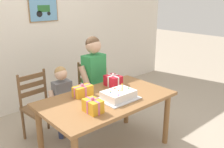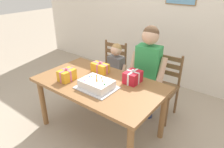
# 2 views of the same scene
# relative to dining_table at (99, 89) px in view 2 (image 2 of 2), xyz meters

# --- Properties ---
(ground_plane) EXTENTS (20.00, 20.00, 0.00)m
(ground_plane) POSITION_rel_dining_table_xyz_m (0.00, 0.00, -0.64)
(ground_plane) COLOR tan
(back_wall) EXTENTS (6.40, 0.11, 2.60)m
(back_wall) POSITION_rel_dining_table_xyz_m (0.00, 1.88, 0.66)
(back_wall) COLOR silver
(back_wall) RESTS_ON ground
(dining_table) EXTENTS (1.56, 0.90, 0.73)m
(dining_table) POSITION_rel_dining_table_xyz_m (0.00, 0.00, 0.00)
(dining_table) COLOR olive
(dining_table) RESTS_ON ground
(birthday_cake) EXTENTS (0.44, 0.34, 0.19)m
(birthday_cake) POSITION_rel_dining_table_xyz_m (0.07, -0.13, 0.14)
(birthday_cake) COLOR silver
(birthday_cake) RESTS_ON dining_table
(gift_box_red_large) EXTENTS (0.17, 0.21, 0.18)m
(gift_box_red_large) POSITION_rel_dining_table_xyz_m (0.32, 0.25, 0.16)
(gift_box_red_large) COLOR red
(gift_box_red_large) RESTS_ON dining_table
(gift_box_beside_cake) EXTENTS (0.15, 0.20, 0.17)m
(gift_box_beside_cake) POSITION_rel_dining_table_xyz_m (-0.35, -0.20, 0.16)
(gift_box_beside_cake) COLOR gold
(gift_box_beside_cake) RESTS_ON dining_table
(gift_box_corner_small) EXTENTS (0.24, 0.13, 0.16)m
(gift_box_corner_small) POSITION_rel_dining_table_xyz_m (-0.18, 0.23, 0.15)
(gift_box_corner_small) COLOR gold
(gift_box_corner_small) RESTS_ON dining_table
(chair_left) EXTENTS (0.46, 0.46, 0.92)m
(chair_left) POSITION_rel_dining_table_xyz_m (-0.47, 0.83, -0.17)
(chair_left) COLOR brown
(chair_left) RESTS_ON ground
(chair_right) EXTENTS (0.44, 0.44, 0.92)m
(chair_right) POSITION_rel_dining_table_xyz_m (0.46, 0.83, -0.17)
(chair_right) COLOR brown
(chair_right) RESTS_ON ground
(child_older) EXTENTS (0.51, 0.30, 1.35)m
(child_older) POSITION_rel_dining_table_xyz_m (0.31, 0.64, 0.18)
(child_older) COLOR #38426B
(child_older) RESTS_ON ground
(child_younger) EXTENTS (0.37, 0.21, 1.01)m
(child_younger) POSITION_rel_dining_table_xyz_m (-0.22, 0.64, -0.03)
(child_younger) COLOR #38426B
(child_younger) RESTS_ON ground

